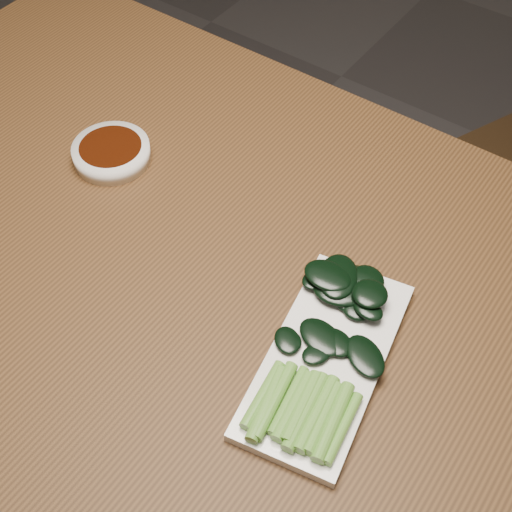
{
  "coord_description": "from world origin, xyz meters",
  "views": [
    {
      "loc": [
        0.36,
        -0.45,
        1.48
      ],
      "look_at": [
        0.02,
        0.03,
        0.76
      ],
      "focal_mm": 50.0,
      "sensor_mm": 36.0,
      "label": 1
    }
  ],
  "objects_px": {
    "sauce_bowl": "(111,152)",
    "gai_lan": "(326,341)",
    "serving_plate": "(326,359)",
    "table": "(229,298)"
  },
  "relations": [
    {
      "from": "table",
      "to": "sauce_bowl",
      "type": "xyz_separation_m",
      "value": [
        -0.26,
        0.06,
        0.09
      ]
    },
    {
      "from": "table",
      "to": "sauce_bowl",
      "type": "distance_m",
      "value": 0.28
    },
    {
      "from": "table",
      "to": "serving_plate",
      "type": "distance_m",
      "value": 0.2
    },
    {
      "from": "table",
      "to": "sauce_bowl",
      "type": "height_order",
      "value": "sauce_bowl"
    },
    {
      "from": "sauce_bowl",
      "to": "gai_lan",
      "type": "xyz_separation_m",
      "value": [
        0.43,
        -0.1,
        0.01
      ]
    },
    {
      "from": "serving_plate",
      "to": "gai_lan",
      "type": "xyz_separation_m",
      "value": [
        -0.01,
        0.01,
        0.02
      ]
    },
    {
      "from": "serving_plate",
      "to": "gai_lan",
      "type": "bearing_deg",
      "value": 125.68
    },
    {
      "from": "table",
      "to": "sauce_bowl",
      "type": "relative_size",
      "value": 12.38
    },
    {
      "from": "table",
      "to": "serving_plate",
      "type": "height_order",
      "value": "serving_plate"
    },
    {
      "from": "serving_plate",
      "to": "gai_lan",
      "type": "height_order",
      "value": "gai_lan"
    }
  ]
}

